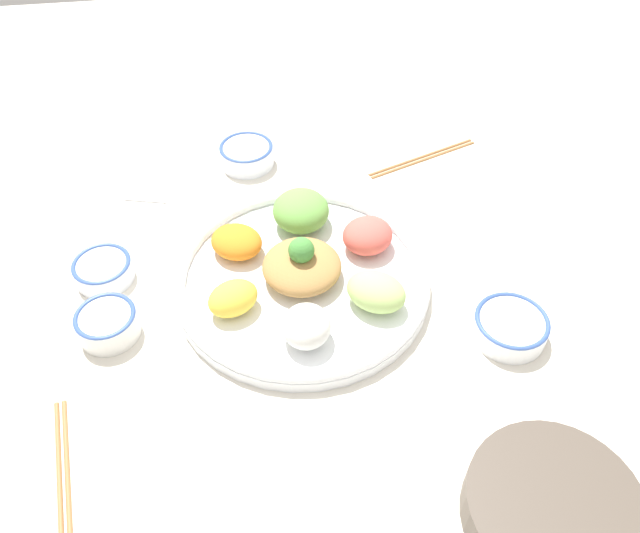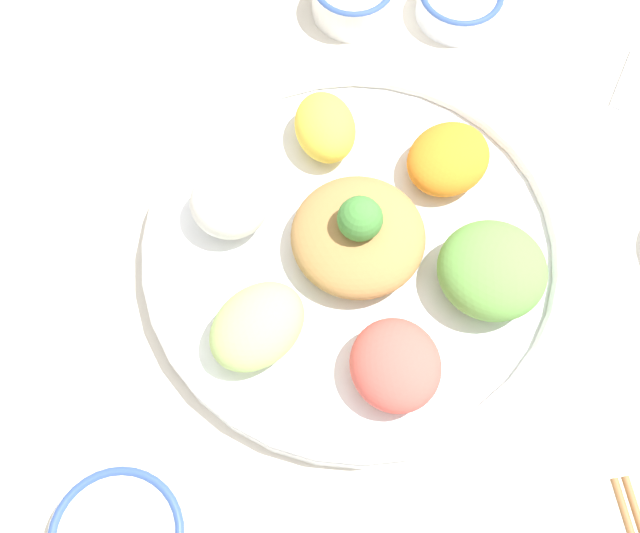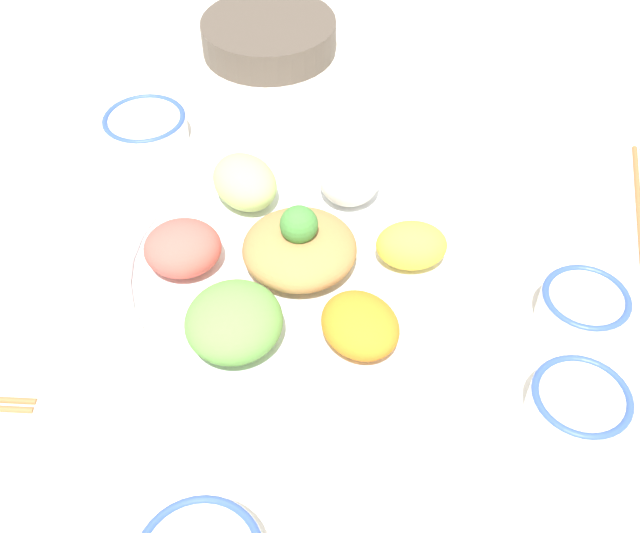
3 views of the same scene
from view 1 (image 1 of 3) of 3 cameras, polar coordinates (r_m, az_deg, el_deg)
The scene contains 10 objects.
ground_plane at distance 1.00m, azimuth -1.39°, elevation -3.05°, with size 2.40×2.40×0.00m, color silver.
salad_platter at distance 1.01m, azimuth -1.40°, elevation -0.48°, with size 0.41×0.41×0.10m.
sauce_bowl_red at distance 1.26m, azimuth -6.72°, elevation 10.20°, with size 0.11×0.11×0.04m.
rice_bowl_blue at distance 0.99m, azimuth -18.88°, elevation -4.90°, with size 0.09×0.09×0.04m.
sauce_bowl_dark at distance 0.98m, azimuth 17.01°, elevation -5.25°, with size 0.11×0.11×0.04m.
rice_bowl_plain at distance 1.08m, azimuth -19.22°, elevation -0.25°, with size 0.10×0.10×0.04m.
side_serving_bowl at distance 0.84m, azimuth 20.50°, elevation -20.03°, with size 0.21×0.21×0.05m.
chopsticks_pair_near at distance 0.90m, azimuth -22.47°, elevation -17.28°, with size 0.23×0.06×0.01m.
chopsticks_pair_far at distance 1.29m, azimuth 9.38°, elevation 9.82°, with size 0.10×0.24×0.01m.
serving_spoon_main at distance 1.20m, azimuth -13.67°, elevation 5.88°, with size 0.06×0.13×0.01m.
Camera 1 is at (0.65, -0.07, 0.76)m, focal length 35.00 mm.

